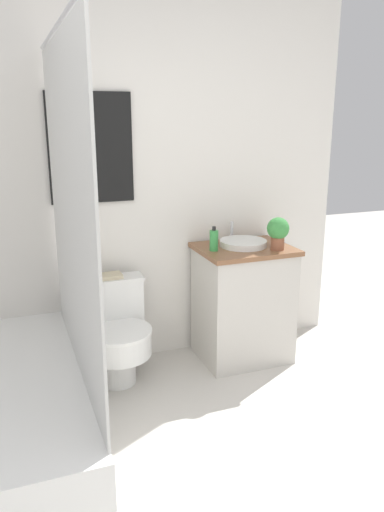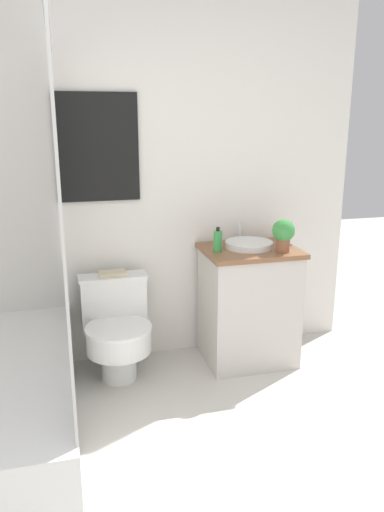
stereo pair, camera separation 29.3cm
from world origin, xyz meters
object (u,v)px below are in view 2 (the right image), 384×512
object	(u,v)px
sink	(249,244)
soap_bottle	(218,241)
potted_plant	(283,233)
book_on_tank	(112,273)
toilet	(117,328)

from	to	relation	value
sink	soap_bottle	world-z (taller)	soap_bottle
sink	potted_plant	xyz separation A→B (m)	(0.16, -0.16, 0.10)
sink	book_on_tank	world-z (taller)	sink
toilet	sink	size ratio (longest dim) A/B	1.83
potted_plant	soap_bottle	bearing A→B (deg)	162.89
potted_plant	book_on_tank	bearing A→B (deg)	165.31
toilet	soap_bottle	distance (m)	0.84
soap_bottle	potted_plant	bearing A→B (deg)	-17.11
toilet	potted_plant	world-z (taller)	potted_plant
sink	soap_bottle	bearing A→B (deg)	-169.91
sink	potted_plant	world-z (taller)	potted_plant
soap_bottle	book_on_tank	distance (m)	0.70
sink	book_on_tank	size ratio (longest dim) A/B	2.04
toilet	book_on_tank	bearing A→B (deg)	90.00
toilet	book_on_tank	xyz separation A→B (m)	(0.00, 0.13, 0.32)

